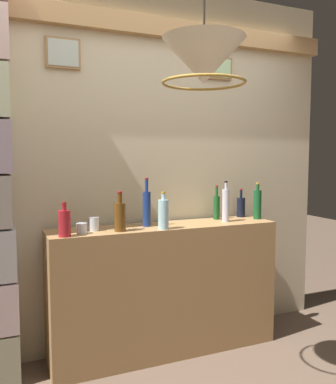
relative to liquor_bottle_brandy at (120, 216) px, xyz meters
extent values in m
cube|color=beige|center=(0.37, 0.36, 0.32)|extent=(3.06, 0.08, 2.75)
cube|color=#9E7547|center=(0.37, 0.30, 1.36)|extent=(3.06, 0.10, 0.14)
cube|color=#9E7547|center=(-0.30, 0.31, 1.11)|extent=(0.24, 0.03, 0.21)
cube|color=#B4C0AE|center=(-0.30, 0.29, 1.11)|extent=(0.21, 0.01, 0.18)
cube|color=#9E7547|center=(0.92, 0.31, 1.11)|extent=(0.25, 0.03, 0.18)
cube|color=#B3DA9F|center=(0.92, 0.29, 1.11)|extent=(0.22, 0.01, 0.15)
cube|color=#9B997B|center=(-0.74, 0.19, -0.89)|extent=(0.17, 0.38, 0.32)
cube|color=#C8ACAD|center=(-0.74, 0.19, -0.55)|extent=(0.17, 0.38, 0.32)
cube|color=#A9A6A7|center=(-0.74, 0.19, -0.22)|extent=(0.16, 0.38, 0.32)
cube|color=#9E7547|center=(0.37, 0.09, -0.58)|extent=(1.70, 0.38, 0.95)
cylinder|color=#5D3913|center=(0.00, 0.00, -0.01)|extent=(0.08, 0.08, 0.19)
cylinder|color=#5D3913|center=(0.00, 0.00, 0.12)|extent=(0.03, 0.03, 0.07)
cylinder|color=maroon|center=(0.00, 0.00, 0.16)|extent=(0.04, 0.04, 0.01)
cylinder|color=black|center=(1.11, 0.23, -0.03)|extent=(0.07, 0.07, 0.16)
cylinder|color=black|center=(1.11, 0.23, 0.09)|extent=(0.02, 0.02, 0.06)
cylinder|color=maroon|center=(1.11, 0.23, 0.13)|extent=(0.02, 0.02, 0.01)
cylinder|color=silver|center=(0.87, 0.07, 0.02)|extent=(0.06, 0.06, 0.25)
cylinder|color=silver|center=(0.87, 0.07, 0.17)|extent=(0.02, 0.02, 0.05)
cylinder|color=black|center=(0.87, 0.07, 0.20)|extent=(0.03, 0.03, 0.01)
cylinder|color=#174E26|center=(1.17, 0.08, 0.01)|extent=(0.06, 0.06, 0.23)
cylinder|color=#174E26|center=(1.17, 0.08, 0.15)|extent=(0.03, 0.03, 0.05)
cylinder|color=#B7932D|center=(1.17, 0.08, 0.18)|extent=(0.03, 0.03, 0.01)
cylinder|color=#A71D26|center=(-0.37, -0.04, -0.02)|extent=(0.08, 0.08, 0.17)
cylinder|color=#A71D26|center=(-0.37, -0.04, 0.08)|extent=(0.03, 0.03, 0.04)
cylinder|color=maroon|center=(-0.37, -0.04, 0.11)|extent=(0.03, 0.03, 0.01)
cylinder|color=navy|center=(0.23, 0.11, 0.02)|extent=(0.06, 0.06, 0.25)
cylinder|color=navy|center=(0.23, 0.11, 0.19)|extent=(0.02, 0.02, 0.09)
cylinder|color=maroon|center=(0.23, 0.11, 0.24)|extent=(0.03, 0.03, 0.01)
cylinder|color=#A4D1D9|center=(0.30, -0.04, 0.00)|extent=(0.07, 0.07, 0.20)
cylinder|color=#A4D1D9|center=(0.30, -0.04, 0.12)|extent=(0.03, 0.03, 0.04)
cylinder|color=#B7932D|center=(0.30, -0.04, 0.15)|extent=(0.03, 0.03, 0.01)
cylinder|color=#1A4F21|center=(0.86, 0.20, -0.01)|extent=(0.05, 0.05, 0.19)
cylinder|color=#1A4F21|center=(0.86, 0.20, 0.12)|extent=(0.02, 0.02, 0.08)
cylinder|color=maroon|center=(0.86, 0.20, 0.16)|extent=(0.02, 0.02, 0.01)
cylinder|color=silver|center=(-0.16, 0.09, -0.06)|extent=(0.07, 0.07, 0.09)
cylinder|color=silver|center=(-0.26, 0.01, -0.07)|extent=(0.07, 0.07, 0.07)
cone|color=#EFE5C6|center=(0.27, -0.67, 0.90)|extent=(0.44, 0.44, 0.24)
cylinder|color=black|center=(0.27, -0.67, 1.15)|extent=(0.01, 0.01, 0.26)
torus|color=#AD8433|center=(0.27, -0.67, 0.79)|extent=(0.45, 0.45, 0.02)
camera|label=1|loc=(-0.77, -2.61, 0.40)|focal=37.97mm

